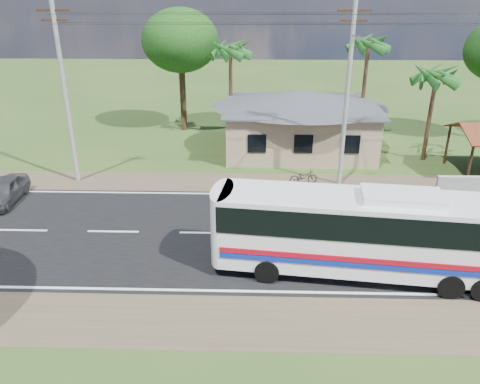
{
  "coord_description": "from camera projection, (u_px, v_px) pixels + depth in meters",
  "views": [
    {
      "loc": [
        -2.24,
        -19.87,
        10.89
      ],
      "look_at": [
        -2.85,
        1.0,
        1.76
      ],
      "focal_mm": 35.0,
      "sensor_mm": 36.0,
      "label": 1
    }
  ],
  "objects": [
    {
      "name": "small_car",
      "position": [
        4.0,
        191.0,
        25.7
      ],
      "size": [
        1.76,
        4.0,
        1.34
      ],
      "primitive_type": "imported",
      "rotation": [
        0.0,
        0.0,
        0.05
      ],
      "color": "#2D2D30",
      "rests_on": "ground"
    },
    {
      "name": "coach_bus",
      "position": [
        371.0,
        228.0,
        18.54
      ],
      "size": [
        12.28,
        3.96,
        3.75
      ],
      "rotation": [
        0.0,
        0.0,
        -0.12
      ],
      "color": "white",
      "rests_on": "ground"
    },
    {
      "name": "ground",
      "position": [
        298.0,
        234.0,
        22.5
      ],
      "size": [
        120.0,
        120.0,
        0.0
      ],
      "primitive_type": "plane",
      "color": "#2B491A",
      "rests_on": "ground"
    },
    {
      "name": "palm_mid",
      "position": [
        369.0,
        44.0,
        33.67
      ],
      "size": [
        2.8,
        2.8,
        8.2
      ],
      "color": "#47301E",
      "rests_on": "ground"
    },
    {
      "name": "utility_poles",
      "position": [
        342.0,
        88.0,
        26.06
      ],
      "size": [
        32.8,
        2.22,
        11.0
      ],
      "color": "#9E9E99",
      "rests_on": "ground"
    },
    {
      "name": "palm_near",
      "position": [
        436.0,
        76.0,
        30.03
      ],
      "size": [
        2.8,
        2.8,
        6.7
      ],
      "color": "#47301E",
      "rests_on": "ground"
    },
    {
      "name": "road",
      "position": [
        298.0,
        234.0,
        22.49
      ],
      "size": [
        120.0,
        16.0,
        0.03
      ],
      "color": "black",
      "rests_on": "ground"
    },
    {
      "name": "house",
      "position": [
        299.0,
        114.0,
        33.32
      ],
      "size": [
        12.4,
        10.0,
        5.0
      ],
      "color": "tan",
      "rests_on": "ground"
    },
    {
      "name": "motorcycle",
      "position": [
        303.0,
        177.0,
        28.16
      ],
      "size": [
        1.79,
        0.93,
        0.89
      ],
      "primitive_type": "imported",
      "rotation": [
        0.0,
        0.0,
        1.78
      ],
      "color": "black",
      "rests_on": "ground"
    },
    {
      "name": "tree_behind_house",
      "position": [
        180.0,
        41.0,
        36.35
      ],
      "size": [
        6.0,
        6.0,
        9.61
      ],
      "color": "#47301E",
      "rests_on": "ground"
    },
    {
      "name": "palm_far",
      "position": [
        230.0,
        50.0,
        34.59
      ],
      "size": [
        2.8,
        2.8,
        7.7
      ],
      "color": "#47301E",
      "rests_on": "ground"
    }
  ]
}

